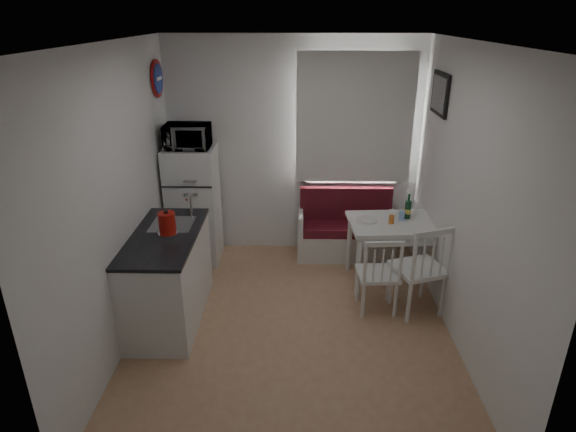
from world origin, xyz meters
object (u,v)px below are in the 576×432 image
kitchen_counter (168,276)px  microwave (187,136)px  dining_table (394,228)px  kettle (167,223)px  wine_bottle (408,206)px  bench (345,235)px  fridge (194,205)px  chair_right (423,261)px  chair_left (380,268)px

kitchen_counter → microwave: 1.61m
dining_table → kettle: (-2.25, -0.76, 0.38)m
dining_table → wine_bottle: (0.15, 0.10, 0.22)m
bench → microwave: 2.22m
kitchen_counter → kettle: kitchen_counter is taller
kitchen_counter → fridge: 1.27m
fridge → kitchen_counter: bearing=-90.9°
dining_table → chair_right: chair_right is taller
kitchen_counter → wine_bottle: 2.62m
microwave → kettle: bearing=-88.6°
bench → wine_bottle: (0.61, -0.51, 0.59)m
fridge → microwave: (0.00, -0.05, 0.84)m
fridge → kettle: fridge is taller
chair_right → wine_bottle: bearing=71.1°
chair_left → fridge: size_ratio=0.32×
chair_right → wine_bottle: size_ratio=2.05×
kettle → dining_table: bearing=18.6°
microwave → wine_bottle: size_ratio=1.75×
microwave → dining_table: bearing=-11.3°
bench → chair_right: 1.46m
dining_table → wine_bottle: 0.29m
chair_left → fridge: (-2.03, 1.16, 0.18)m
kitchen_counter → chair_left: kitchen_counter is taller
chair_right → wine_bottle: 0.81m
kettle → microwave: bearing=91.4°
dining_table → chair_right: 0.69m
kettle → chair_right: bearing=2.1°
kettle → kitchen_counter: bearing=156.4°
chair_right → fridge: (-2.43, 1.18, 0.10)m
chair_left → kettle: bearing=179.5°
bench → chair_right: bearing=-64.7°
wine_bottle → chair_right: bearing=-90.0°
fridge → wine_bottle: 2.47m
kitchen_counter → wine_bottle: bearing=18.9°
dining_table → chair_left: size_ratio=2.24×
dining_table → fridge: size_ratio=0.72×
dining_table → wine_bottle: size_ratio=3.60×
dining_table → fridge: (-2.28, 0.51, 0.06)m
chair_right → bench: bearing=96.4°
kettle → wine_bottle: (2.40, 0.86, -0.15)m
kitchen_counter → chair_left: size_ratio=2.91×
microwave → kettle: microwave is taller
bench → kettle: (-1.79, -1.37, 0.74)m
fridge → kettle: size_ratio=5.67×
bench → dining_table: size_ratio=1.16×
bench → microwave: bearing=-175.1°
bench → dining_table: bearing=-53.4°
chair_left → wine_bottle: wine_bottle is taller
chair_left → kettle: 2.06m
bench → chair_left: size_ratio=2.61×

